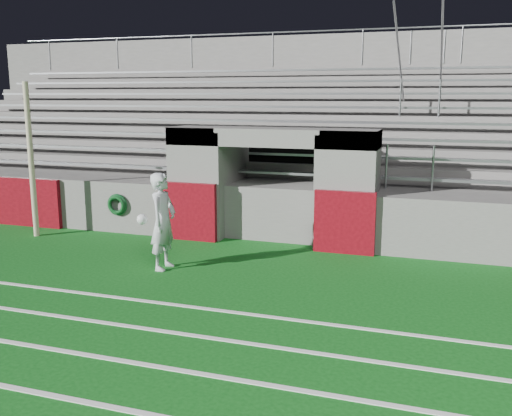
% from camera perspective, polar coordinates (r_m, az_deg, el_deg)
% --- Properties ---
extents(ground, '(90.00, 90.00, 0.00)m').
position_cam_1_polar(ground, '(10.17, -4.34, -7.91)').
color(ground, '#0D4F13').
rests_on(ground, ground).
extents(field_post, '(0.13, 0.13, 3.64)m').
position_cam_1_polar(field_post, '(14.43, -21.57, 4.43)').
color(field_post, '#BBAF8B').
rests_on(field_post, ground).
extents(stadium_structure, '(26.00, 8.48, 5.42)m').
position_cam_1_polar(stadium_structure, '(17.32, 5.89, 5.08)').
color(stadium_structure, '#5F5D5A').
rests_on(stadium_structure, ground).
extents(goalkeeper_with_ball, '(0.68, 0.69, 1.88)m').
position_cam_1_polar(goalkeeper_with_ball, '(11.11, -9.31, -1.32)').
color(goalkeeper_with_ball, silver).
rests_on(goalkeeper_with_ball, ground).
extents(hose_coil, '(0.54, 0.14, 0.54)m').
position_cam_1_polar(hose_coil, '(14.20, -13.74, 0.31)').
color(hose_coil, '#0C3D1A').
rests_on(hose_coil, ground).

